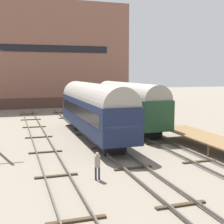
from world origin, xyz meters
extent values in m
plane|color=slate|center=(0.00, 0.00, 0.00)|extent=(200.00, 200.00, 0.00)
cube|color=#4C4742|center=(-5.71, 0.00, 0.18)|extent=(0.08, 60.00, 0.16)
cube|color=#4C4742|center=(-4.27, 0.00, 0.18)|extent=(0.08, 60.00, 0.16)
cube|color=#3D2D1E|center=(-4.99, -9.00, 0.05)|extent=(2.60, 0.24, 0.10)
cube|color=#3D2D1E|center=(-4.99, -3.00, 0.05)|extent=(2.60, 0.24, 0.10)
cube|color=#3D2D1E|center=(-4.99, 3.00, 0.05)|extent=(2.60, 0.24, 0.10)
cube|color=#3D2D1E|center=(-4.99, 9.00, 0.05)|extent=(2.60, 0.24, 0.10)
cube|color=#3D2D1E|center=(-4.99, 15.00, 0.05)|extent=(2.60, 0.24, 0.10)
cube|color=#3D2D1E|center=(-4.99, 21.00, 0.05)|extent=(2.60, 0.24, 0.10)
cube|color=#3D2D1E|center=(-4.99, 27.00, 0.05)|extent=(2.60, 0.24, 0.10)
cube|color=#4C4742|center=(-0.72, 0.00, 0.18)|extent=(0.08, 60.00, 0.16)
cube|color=#4C4742|center=(0.72, 0.00, 0.18)|extent=(0.08, 60.00, 0.16)
cube|color=#3D2D1E|center=(0.00, -9.00, 0.05)|extent=(2.60, 0.24, 0.10)
cube|color=#3D2D1E|center=(0.00, -3.00, 0.05)|extent=(2.60, 0.24, 0.10)
cube|color=#3D2D1E|center=(0.00, 3.00, 0.05)|extent=(2.60, 0.24, 0.10)
cube|color=#3D2D1E|center=(0.00, 9.00, 0.05)|extent=(2.60, 0.24, 0.10)
cube|color=#3D2D1E|center=(0.00, 15.00, 0.05)|extent=(2.60, 0.24, 0.10)
cube|color=#3D2D1E|center=(0.00, 21.00, 0.05)|extent=(2.60, 0.24, 0.10)
cube|color=#3D2D1E|center=(0.00, 27.00, 0.05)|extent=(2.60, 0.24, 0.10)
cube|color=#4C4742|center=(4.27, 0.00, 0.18)|extent=(0.08, 60.00, 0.16)
cube|color=#4C4742|center=(5.71, 0.00, 0.18)|extent=(0.08, 60.00, 0.16)
cube|color=#3D2D1E|center=(4.99, -3.00, 0.05)|extent=(2.60, 0.24, 0.10)
cube|color=#3D2D1E|center=(4.99, 3.00, 0.05)|extent=(2.60, 0.24, 0.10)
cube|color=#3D2D1E|center=(4.99, 9.00, 0.05)|extent=(2.60, 0.24, 0.10)
cube|color=#3D2D1E|center=(4.99, 15.00, 0.05)|extent=(2.60, 0.24, 0.10)
cube|color=#3D2D1E|center=(4.99, 21.00, 0.05)|extent=(2.60, 0.24, 0.10)
cube|color=#3D2D1E|center=(4.99, 27.00, 0.05)|extent=(2.60, 0.24, 0.10)
cube|color=black|center=(4.99, 16.13, 0.50)|extent=(1.80, 2.40, 1.00)
cube|color=black|center=(4.99, 5.94, 0.50)|extent=(1.80, 2.40, 1.00)
cube|color=#1E4228|center=(4.99, 11.03, 2.39)|extent=(2.94, 15.67, 2.77)
cube|color=black|center=(4.99, 11.03, 2.72)|extent=(2.98, 14.42, 1.00)
cylinder|color=gray|center=(4.99, 11.03, 3.77)|extent=(2.79, 15.36, 2.79)
cube|color=black|center=(0.00, 12.59, 0.50)|extent=(1.80, 2.40, 1.00)
cube|color=black|center=(0.00, 1.71, 0.50)|extent=(1.80, 2.40, 1.00)
cube|color=#192342|center=(0.00, 7.15, 2.40)|extent=(3.09, 16.74, 2.79)
cube|color=black|center=(0.00, 7.15, 2.73)|extent=(3.13, 15.40, 1.01)
cylinder|color=gray|center=(0.00, 7.15, 3.79)|extent=(2.94, 16.40, 2.94)
cube|color=brown|center=(7.76, -1.98, 0.95)|extent=(2.91, 15.54, 0.10)
cylinder|color=brown|center=(6.46, 5.64, 0.45)|extent=(0.20, 0.20, 0.90)
cylinder|color=brown|center=(9.06, 5.64, 0.45)|extent=(0.20, 0.20, 0.90)
cylinder|color=brown|center=(6.46, -1.98, 0.45)|extent=(0.20, 0.20, 0.90)
cylinder|color=#282833|center=(-2.87, -4.30, 0.39)|extent=(0.12, 0.12, 0.78)
cylinder|color=#282833|center=(-2.67, -4.30, 0.39)|extent=(0.12, 0.12, 0.78)
cylinder|color=gray|center=(-2.77, -4.30, 1.11)|extent=(0.32, 0.32, 0.65)
sphere|color=tan|center=(-2.77, -4.30, 1.54)|extent=(0.21, 0.21, 0.21)
cube|color=#4F342A|center=(-0.49, 40.29, 0.95)|extent=(29.19, 11.83, 1.89)
cube|color=brown|center=(-0.49, 40.29, 10.41)|extent=(29.19, 11.83, 17.04)
cube|color=black|center=(-0.49, 34.33, 10.41)|extent=(20.43, 0.10, 1.20)
camera|label=1|loc=(-7.42, -21.29, 6.22)|focal=50.00mm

